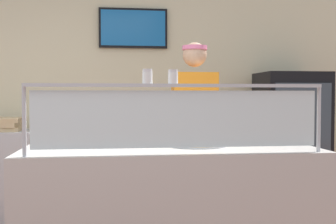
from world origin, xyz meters
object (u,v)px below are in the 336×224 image
object	(u,v)px
pizza_tray	(196,143)
worker_figure	(195,130)
parmesan_shaker	(147,77)
pepper_flake_shaker	(173,78)
pizza_box_stack	(0,124)
drink_fridge	(291,141)
pizza_server	(196,140)

from	to	relation	value
pizza_tray	worker_figure	world-z (taller)	worker_figure
pizza_tray	parmesan_shaker	bearing A→B (deg)	-132.54
pepper_flake_shaker	pizza_box_stack	distance (m)	2.60
pizza_tray	worker_figure	distance (m)	0.70
pizza_tray	parmesan_shaker	distance (m)	0.71
pepper_flake_shaker	drink_fridge	world-z (taller)	drink_fridge
worker_figure	pepper_flake_shaker	bearing A→B (deg)	-107.44
pizza_box_stack	pizza_tray	bearing A→B (deg)	-43.33
parmesan_shaker	drink_fridge	bearing A→B (deg)	49.38
worker_figure	drink_fridge	distance (m)	1.67
pizza_tray	drink_fridge	world-z (taller)	drink_fridge
pizza_tray	pepper_flake_shaker	xyz separation A→B (m)	(-0.22, -0.41, 0.44)
pepper_flake_shaker	worker_figure	xyz separation A→B (m)	(0.35, 1.10, -0.40)
parmesan_shaker	drink_fridge	size ratio (longest dim) A/B	0.06
drink_fridge	pizza_server	bearing A→B (deg)	-129.91
drink_fridge	pizza_box_stack	world-z (taller)	drink_fridge
pepper_flake_shaker	worker_figure	bearing A→B (deg)	72.56
pizza_box_stack	parmesan_shaker	bearing A→B (deg)	-56.21
pizza_server	parmesan_shaker	xyz separation A→B (m)	(-0.37, -0.39, 0.42)
pizza_server	worker_figure	bearing A→B (deg)	92.21
pepper_flake_shaker	pizza_tray	bearing A→B (deg)	61.40
worker_figure	pizza_box_stack	bearing A→B (deg)	152.83
pepper_flake_shaker	pizza_server	bearing A→B (deg)	60.75
worker_figure	pizza_box_stack	xyz separation A→B (m)	(-1.88, 0.97, -0.00)
parmesan_shaker	drink_fridge	world-z (taller)	drink_fridge
worker_figure	drink_fridge	world-z (taller)	worker_figure
pizza_tray	pizza_box_stack	world-z (taller)	pizza_box_stack
pizza_tray	drink_fridge	distance (m)	2.23
pizza_server	pizza_box_stack	distance (m)	2.43
parmesan_shaker	drink_fridge	distance (m)	2.85
parmesan_shaker	pizza_server	bearing A→B (deg)	46.43
pizza_tray	drink_fridge	size ratio (longest dim) A/B	0.27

